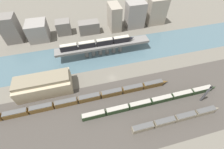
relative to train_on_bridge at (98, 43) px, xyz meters
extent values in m
plane|color=#666056|center=(3.78, -24.09, -9.99)|extent=(400.00, 400.00, 0.00)
cube|color=#423D38|center=(3.78, -48.09, -9.99)|extent=(280.00, 42.00, 0.01)
cube|color=#47606B|center=(3.78, 0.00, -9.99)|extent=(320.00, 29.54, 0.01)
cube|color=slate|center=(3.78, 0.00, -2.88)|extent=(65.72, 7.38, 1.65)
cylinder|color=slate|center=(-8.53, 0.00, -6.85)|extent=(2.70, 2.70, 6.28)
cylinder|color=slate|center=(-3.60, 0.00, -6.85)|extent=(2.70, 2.70, 6.28)
cylinder|color=slate|center=(1.32, 0.00, -6.85)|extent=(2.70, 2.70, 6.28)
cylinder|color=slate|center=(6.24, 0.00, -6.85)|extent=(2.70, 2.70, 6.28)
cylinder|color=slate|center=(11.16, 0.00, -6.85)|extent=(2.70, 2.70, 6.28)
cylinder|color=slate|center=(16.09, 0.00, -6.85)|extent=(2.70, 2.70, 6.28)
cube|color=black|center=(-19.23, 0.00, -0.16)|extent=(11.15, 3.15, 3.79)
cube|color=#B7B2A3|center=(-19.23, 0.00, 1.93)|extent=(10.70, 2.90, 0.40)
cube|color=black|center=(-7.28, 0.00, -0.16)|extent=(11.15, 3.15, 3.79)
cube|color=#B7B2A3|center=(-7.28, 0.00, 1.93)|extent=(10.70, 2.90, 0.40)
cube|color=black|center=(4.67, 0.00, -0.16)|extent=(11.15, 3.15, 3.79)
cube|color=#B7B2A3|center=(4.67, 0.00, 1.93)|extent=(10.70, 2.90, 0.40)
cube|color=black|center=(16.63, 0.00, -0.16)|extent=(11.15, 3.15, 3.79)
cube|color=#B7B2A3|center=(16.63, 0.00, 1.93)|extent=(10.70, 2.90, 0.40)
cone|color=black|center=(24.15, 0.00, -0.35)|extent=(3.90, 2.84, 2.84)
cube|color=gray|center=(9.74, -59.08, -8.24)|extent=(10.43, 2.70, 3.51)
cube|color=#4C4C4C|center=(9.74, -59.08, -6.28)|extent=(10.01, 2.48, 0.40)
cube|color=gray|center=(21.09, -59.08, -8.24)|extent=(10.43, 2.70, 3.51)
cube|color=#4C4C4C|center=(21.09, -59.08, -6.28)|extent=(10.01, 2.48, 0.40)
cube|color=gray|center=(32.45, -59.08, -8.24)|extent=(10.43, 2.70, 3.51)
cube|color=#4C4C4C|center=(32.45, -59.08, -6.28)|extent=(10.01, 2.48, 0.40)
cube|color=gray|center=(43.80, -59.08, -8.24)|extent=(10.43, 2.70, 3.51)
cube|color=#4C4C4C|center=(43.80, -59.08, -6.28)|extent=(10.01, 2.48, 0.40)
cone|color=gray|center=(50.84, -59.08, -8.41)|extent=(3.65, 2.43, 2.43)
cube|color=#23381E|center=(-11.70, -46.92, -8.41)|extent=(11.83, 2.60, 3.17)
cube|color=#9E998E|center=(-11.70, -46.92, -6.62)|extent=(11.36, 2.39, 0.40)
cube|color=#23381E|center=(0.75, -46.92, -8.41)|extent=(11.83, 2.60, 3.17)
cube|color=#9E998E|center=(0.75, -46.92, -6.62)|extent=(11.36, 2.39, 0.40)
cube|color=#23381E|center=(13.19, -46.92, -8.41)|extent=(11.83, 2.60, 3.17)
cube|color=#9E998E|center=(13.19, -46.92, -6.62)|extent=(11.36, 2.39, 0.40)
cube|color=#23381E|center=(25.63, -46.92, -8.41)|extent=(11.83, 2.60, 3.17)
cube|color=#9E998E|center=(25.63, -46.92, -6.62)|extent=(11.36, 2.39, 0.40)
cube|color=#23381E|center=(38.08, -46.92, -8.41)|extent=(11.83, 2.60, 3.17)
cube|color=#9E998E|center=(38.08, -46.92, -6.62)|extent=(11.36, 2.39, 0.40)
cube|color=#23381E|center=(50.52, -46.92, -8.41)|extent=(11.83, 2.60, 3.17)
cube|color=#9E998E|center=(50.52, -46.92, -6.62)|extent=(11.36, 2.39, 0.40)
cone|color=#23381E|center=(58.51, -46.92, -8.56)|extent=(4.14, 2.34, 2.34)
cube|color=brown|center=(-49.77, -36.20, -8.34)|extent=(11.77, 2.86, 3.29)
cube|color=#4C4C4C|center=(-49.77, -36.20, -6.50)|extent=(11.30, 2.63, 0.40)
cube|color=brown|center=(-37.22, -36.20, -8.34)|extent=(11.77, 2.86, 3.29)
cube|color=#4C4C4C|center=(-37.22, -36.20, -6.50)|extent=(11.30, 2.63, 0.40)
cube|color=brown|center=(-24.67, -36.20, -8.34)|extent=(11.77, 2.86, 3.29)
cube|color=#4C4C4C|center=(-24.67, -36.20, -6.50)|extent=(11.30, 2.63, 0.40)
cube|color=brown|center=(-12.11, -36.20, -8.34)|extent=(11.77, 2.86, 3.29)
cube|color=#4C4C4C|center=(-12.11, -36.20, -6.50)|extent=(11.30, 2.63, 0.40)
cube|color=brown|center=(0.44, -36.20, -8.34)|extent=(11.77, 2.86, 3.29)
cube|color=#4C4C4C|center=(0.44, -36.20, -6.50)|extent=(11.30, 2.63, 0.40)
cube|color=brown|center=(12.99, -36.20, -8.34)|extent=(11.77, 2.86, 3.29)
cube|color=#4C4C4C|center=(12.99, -36.20, -6.50)|extent=(11.30, 2.63, 0.40)
cube|color=brown|center=(25.54, -36.20, -8.34)|extent=(11.77, 2.86, 3.29)
cube|color=#4C4C4C|center=(25.54, -36.20, -6.50)|extent=(11.30, 2.63, 0.40)
cone|color=brown|center=(33.48, -36.20, -8.51)|extent=(4.12, 2.57, 2.57)
cube|color=tan|center=(-35.47, -23.38, -5.65)|extent=(29.91, 13.39, 8.67)
cube|color=#7C725C|center=(-35.47, -23.38, -0.37)|extent=(29.31, 9.37, 1.90)
cylinder|color=#4C4C51|center=(47.22, -52.02, -4.21)|extent=(1.07, 1.07, 11.56)
cube|color=black|center=(47.22, -52.02, 2.17)|extent=(1.00, 0.70, 1.20)
cube|color=slate|center=(-60.05, 33.28, 0.08)|extent=(11.86, 11.91, 20.14)
cube|color=gray|center=(-41.46, 30.81, -3.02)|extent=(14.67, 15.22, 13.94)
cube|color=slate|center=(-22.22, 33.80, -4.62)|extent=(11.17, 9.67, 10.74)
cube|color=slate|center=(-2.00, 29.45, -5.21)|extent=(16.47, 8.73, 9.56)
cube|color=gray|center=(19.98, 30.87, 0.08)|extent=(8.65, 15.85, 20.14)
cube|color=gray|center=(37.57, 29.15, 0.54)|extent=(15.22, 10.53, 21.06)
cube|color=gray|center=(57.20, 29.56, 0.95)|extent=(15.92, 9.17, 21.88)
camera|label=1|loc=(-11.27, -82.33, 61.73)|focal=24.00mm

